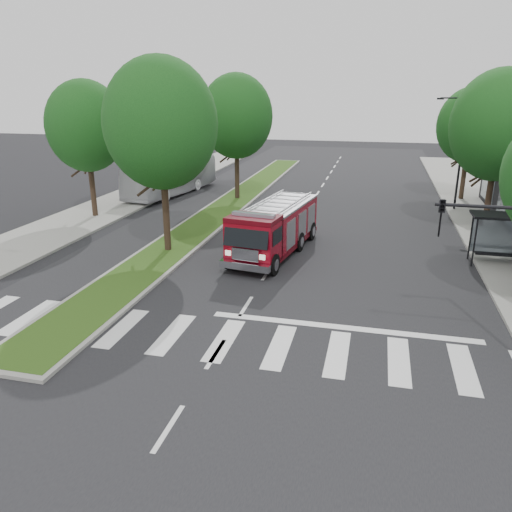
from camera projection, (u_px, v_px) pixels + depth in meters
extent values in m
plane|color=black|center=(246.00, 306.00, 20.51)|extent=(140.00, 140.00, 0.00)
cube|color=gray|center=(73.00, 223.00, 32.95)|extent=(5.00, 80.00, 0.15)
cube|color=gray|center=(230.00, 204.00, 38.41)|extent=(3.00, 50.00, 0.14)
cube|color=#233F12|center=(230.00, 203.00, 38.39)|extent=(2.60, 49.50, 0.02)
cylinder|color=black|center=(475.00, 243.00, 24.73)|extent=(0.08, 0.08, 2.50)
cylinder|color=black|center=(471.00, 236.00, 25.83)|extent=(0.08, 0.08, 2.50)
cube|color=black|center=(507.00, 216.00, 24.55)|extent=(3.20, 1.60, 0.12)
cube|color=#8C99A5|center=(500.00, 236.00, 25.60)|extent=(2.80, 0.04, 1.80)
cube|color=black|center=(500.00, 254.00, 25.19)|extent=(2.40, 0.40, 0.08)
cylinder|color=black|center=(489.00, 199.00, 30.12)|extent=(0.36, 0.36, 4.40)
ellipsoid|color=black|center=(500.00, 125.00, 28.75)|extent=(5.60, 5.60, 6.44)
cylinder|color=black|center=(464.00, 176.00, 39.40)|extent=(0.36, 0.36, 3.96)
ellipsoid|color=black|center=(470.00, 125.00, 38.17)|extent=(5.00, 5.00, 5.75)
cylinder|color=black|center=(166.00, 211.00, 26.65)|extent=(0.36, 0.36, 4.62)
ellipsoid|color=black|center=(161.00, 124.00, 25.21)|extent=(5.80, 5.80, 6.67)
cylinder|color=black|center=(237.00, 172.00, 39.58)|extent=(0.36, 0.36, 4.40)
ellipsoid|color=black|center=(236.00, 116.00, 38.21)|extent=(5.60, 5.60, 6.44)
cylinder|color=black|center=(93.00, 188.00, 34.04)|extent=(0.36, 0.36, 4.18)
ellipsoid|color=black|center=(86.00, 126.00, 32.74)|extent=(5.20, 5.20, 5.98)
cylinder|color=black|center=(512.00, 208.00, 13.66)|extent=(4.00, 0.10, 0.10)
imported|color=black|center=(441.00, 218.00, 14.19)|extent=(0.18, 0.22, 1.10)
cylinder|color=black|center=(461.00, 156.00, 35.30)|extent=(0.16, 0.16, 8.00)
cylinder|color=black|center=(454.00, 98.00, 34.26)|extent=(1.80, 0.10, 0.10)
cube|color=black|center=(440.00, 99.00, 34.48)|extent=(0.45, 0.20, 0.12)
cube|color=#50040D|center=(275.00, 244.00, 27.08)|extent=(3.61, 8.40, 0.24)
cube|color=maroon|center=(280.00, 223.00, 27.44)|extent=(3.32, 6.49, 1.94)
cube|color=maroon|center=(254.00, 241.00, 24.13)|extent=(2.65, 2.09, 2.03)
cube|color=#B2B2B7|center=(280.00, 205.00, 27.12)|extent=(3.32, 6.49, 0.12)
cylinder|color=#B2B2B7|center=(265.00, 200.00, 27.37)|extent=(0.97, 5.76, 0.10)
cylinder|color=#B2B2B7|center=(296.00, 202.00, 26.74)|extent=(0.97, 5.76, 0.10)
cube|color=silver|center=(245.00, 266.00, 23.45)|extent=(2.54, 0.71, 0.34)
cube|color=#8C99A5|center=(254.00, 215.00, 23.71)|extent=(2.16, 0.65, 0.17)
cylinder|color=black|center=(231.00, 259.00, 24.58)|extent=(0.49, 1.10, 1.07)
cylinder|color=black|center=(273.00, 265.00, 23.78)|extent=(0.49, 1.10, 1.07)
cylinder|color=black|center=(261.00, 237.00, 28.15)|extent=(0.49, 1.10, 1.07)
cylinder|color=black|center=(299.00, 242.00, 27.35)|extent=(0.49, 1.10, 1.07)
cylinder|color=black|center=(275.00, 227.00, 30.19)|extent=(0.49, 1.10, 1.07)
cylinder|color=black|center=(311.00, 231.00, 29.39)|extent=(0.49, 1.10, 1.07)
imported|color=silver|center=(172.00, 175.00, 42.07)|extent=(4.32, 11.44, 3.11)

